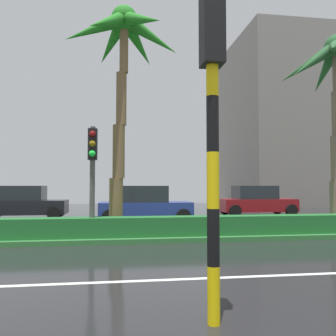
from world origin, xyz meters
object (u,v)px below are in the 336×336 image
Objects in this scene: traffic_signal_median_right at (92,161)px; car_in_traffic_second at (144,205)px; car_in_traffic_third at (256,201)px; car_in_traffic_leading at (23,203)px; palm_tree_centre_left at (123,51)px; traffic_signal_foreground at (212,90)px.

traffic_signal_median_right is 0.79× the size of car_in_traffic_second.
car_in_traffic_third is at bearing 23.77° from car_in_traffic_second.
traffic_signal_median_right is at bearing -135.97° from car_in_traffic_third.
car_in_traffic_third is (12.87, 0.20, 0.00)m from car_in_traffic_leading.
palm_tree_centre_left reaches higher than car_in_traffic_third.
car_in_traffic_second is 7.39m from car_in_traffic_third.
palm_tree_centre_left is at bearing -55.30° from car_in_traffic_leading.
traffic_signal_foreground is (1.00, -7.81, -3.45)m from palm_tree_centre_left.
palm_tree_centre_left reaches higher than car_in_traffic_second.
car_in_traffic_leading is at bearing -179.09° from car_in_traffic_third.
traffic_signal_foreground is 1.00× the size of car_in_traffic_third.
car_in_traffic_leading is at bearing -68.26° from traffic_signal_foreground.
traffic_signal_foreground is 16.32m from car_in_traffic_leading.
traffic_signal_foreground is 1.00× the size of car_in_traffic_second.
car_in_traffic_third is at bearing 44.03° from traffic_signal_median_right.
traffic_signal_median_right reaches higher than car_in_traffic_second.
traffic_signal_foreground is at bearing -90.52° from car_in_traffic_second.
car_in_traffic_leading is 1.00× the size of car_in_traffic_third.
palm_tree_centre_left is 4.17m from traffic_signal_median_right.
palm_tree_centre_left is 2.31× the size of traffic_signal_median_right.
palm_tree_centre_left reaches higher than traffic_signal_median_right.
traffic_signal_foreground is at bearing -73.91° from traffic_signal_median_right.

